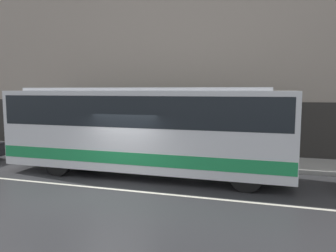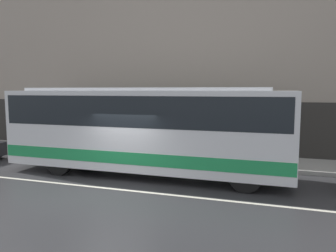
{
  "view_description": "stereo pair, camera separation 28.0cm",
  "coord_description": "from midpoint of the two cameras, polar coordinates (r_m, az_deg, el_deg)",
  "views": [
    {
      "loc": [
        4.89,
        -9.84,
        3.38
      ],
      "look_at": [
        1.27,
        2.1,
        1.99
      ],
      "focal_mm": 35.0,
      "sensor_mm": 36.0,
      "label": 1
    },
    {
      "loc": [
        5.15,
        -9.76,
        3.38
      ],
      "look_at": [
        1.27,
        2.1,
        1.99
      ],
      "focal_mm": 35.0,
      "sensor_mm": 36.0,
      "label": 2
    }
  ],
  "objects": [
    {
      "name": "lane_stripe",
      "position": [
        11.52,
        -9.98,
        -10.81
      ],
      "size": [
        54.0,
        0.14,
        0.01
      ],
      "color": "beige",
      "rests_on": "ground_plane"
    },
    {
      "name": "ground_plane",
      "position": [
        11.52,
        -9.98,
        -10.83
      ],
      "size": [
        60.0,
        60.0,
        0.0
      ],
      "primitive_type": "plane",
      "color": "#2D2D30"
    },
    {
      "name": "sidewalk",
      "position": [
        16.27,
        -1.47,
        -5.34
      ],
      "size": [
        60.0,
        2.64,
        0.18
      ],
      "color": "#A09E99",
      "rests_on": "ground_plane"
    },
    {
      "name": "transit_bus",
      "position": [
        12.89,
        -4.79,
        -0.07
      ],
      "size": [
        11.24,
        2.49,
        3.46
      ],
      "color": "silver",
      "rests_on": "ground_plane"
    },
    {
      "name": "building_facade",
      "position": [
        17.5,
        0.03,
        14.43
      ],
      "size": [
        60.0,
        0.35,
        12.1
      ],
      "color": "gray",
      "rests_on": "ground_plane"
    },
    {
      "name": "pedestrian_waiting",
      "position": [
        17.18,
        -5.69,
        -2.0
      ],
      "size": [
        0.36,
        0.36,
        1.57
      ],
      "color": "navy",
      "rests_on": "sidewalk"
    }
  ]
}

